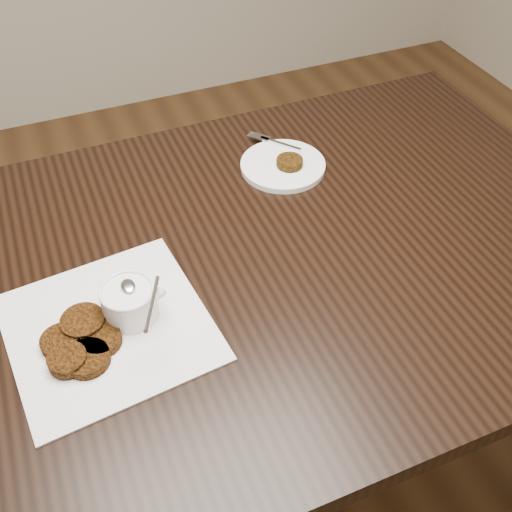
{
  "coord_description": "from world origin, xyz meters",
  "views": [
    {
      "loc": [
        -0.2,
        -0.59,
        1.5
      ],
      "look_at": [
        0.07,
        0.06,
        0.8
      ],
      "focal_mm": 41.82,
      "sensor_mm": 36.0,
      "label": 1
    }
  ],
  "objects_px": {
    "sauce_ramekin": "(126,289)",
    "table": "(252,375)",
    "napkin": "(109,328)",
    "plate_with_patty": "(283,163)"
  },
  "relations": [
    {
      "from": "sauce_ramekin",
      "to": "table",
      "type": "bearing_deg",
      "value": 13.63
    },
    {
      "from": "sauce_ramekin",
      "to": "napkin",
      "type": "bearing_deg",
      "value": -165.15
    },
    {
      "from": "napkin",
      "to": "plate_with_patty",
      "type": "xyz_separation_m",
      "value": [
        0.43,
        0.28,
        0.01
      ]
    },
    {
      "from": "napkin",
      "to": "sauce_ramekin",
      "type": "distance_m",
      "value": 0.08
    },
    {
      "from": "table",
      "to": "sauce_ramekin",
      "type": "bearing_deg",
      "value": -166.37
    },
    {
      "from": "table",
      "to": "plate_with_patty",
      "type": "distance_m",
      "value": 0.47
    },
    {
      "from": "sauce_ramekin",
      "to": "plate_with_patty",
      "type": "bearing_deg",
      "value": 34.86
    },
    {
      "from": "table",
      "to": "napkin",
      "type": "height_order",
      "value": "napkin"
    },
    {
      "from": "table",
      "to": "sauce_ramekin",
      "type": "relative_size",
      "value": 11.41
    },
    {
      "from": "table",
      "to": "plate_with_patty",
      "type": "height_order",
      "value": "plate_with_patty"
    }
  ]
}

